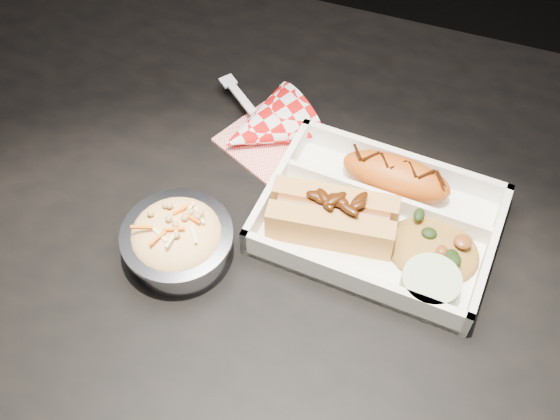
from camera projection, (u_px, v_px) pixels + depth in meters
The scene contains 8 objects.
dining_table at pixel (320, 285), 0.84m from camera, with size 1.20×0.80×0.75m.
food_tray at pixel (378, 222), 0.77m from camera, with size 0.26×0.20×0.04m.
fried_pastry at pixel (396, 176), 0.79m from camera, with size 0.13×0.05×0.04m, color #C65713.
hotdog at pixel (333, 215), 0.75m from camera, with size 0.14×0.07×0.06m.
fried_rice_mound at pixel (434, 244), 0.74m from camera, with size 0.10×0.08×0.03m, color #A77630.
cupcake_liner at pixel (430, 285), 0.71m from camera, with size 0.06×0.06×0.03m, color #ABC494.
foil_coleslaw_cup at pixel (177, 239), 0.73m from camera, with size 0.12×0.12×0.07m.
napkin_fork at pixel (264, 128), 0.85m from camera, with size 0.16×0.15×0.10m.
Camera 1 is at (0.09, -0.41, 1.39)m, focal length 45.00 mm.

